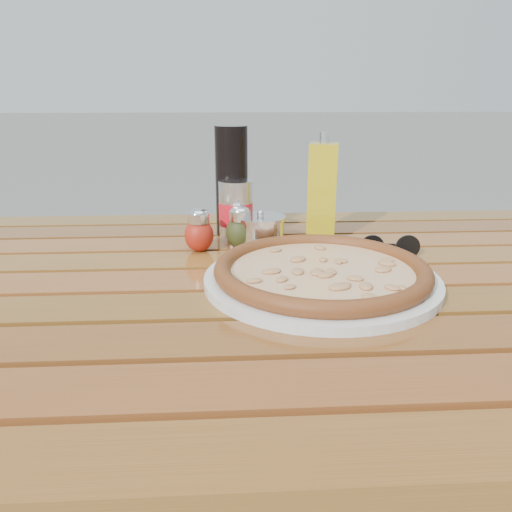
{
  "coord_description": "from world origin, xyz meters",
  "views": [
    {
      "loc": [
        -0.04,
        -0.74,
        1.03
      ],
      "look_at": [
        0.0,
        0.02,
        0.78
      ],
      "focal_mm": 35.0,
      "sensor_mm": 36.0,
      "label": 1
    }
  ],
  "objects": [
    {
      "name": "table",
      "position": [
        0.0,
        -0.0,
        0.67
      ],
      "size": [
        1.4,
        0.9,
        0.75
      ],
      "color": "#391D0D",
      "rests_on": "ground"
    },
    {
      "name": "plate",
      "position": [
        0.1,
        -0.03,
        0.76
      ],
      "size": [
        0.43,
        0.43,
        0.01
      ],
      "primitive_type": "cylinder",
      "rotation": [
        0.0,
        0.0,
        -0.23
      ],
      "color": "silver",
      "rests_on": "table"
    },
    {
      "name": "sunglasses",
      "position": [
        0.25,
        0.1,
        0.77
      ],
      "size": [
        0.11,
        0.03,
        0.04
      ],
      "rotation": [
        0.0,
        0.0,
        -0.06
      ],
      "color": "black",
      "rests_on": "table"
    },
    {
      "name": "dark_bottle",
      "position": [
        -0.04,
        0.27,
        0.86
      ],
      "size": [
        0.09,
        0.09,
        0.22
      ],
      "primitive_type": "cylinder",
      "rotation": [
        0.0,
        0.0,
        0.4
      ],
      "color": "black",
      "rests_on": "table"
    },
    {
      "name": "soda_can",
      "position": [
        -0.03,
        0.22,
        0.81
      ],
      "size": [
        0.08,
        0.08,
        0.12
      ],
      "rotation": [
        0.0,
        0.0,
        0.21
      ],
      "color": "silver",
      "rests_on": "table"
    },
    {
      "name": "olive_oil_cruet",
      "position": [
        0.14,
        0.22,
        0.85
      ],
      "size": [
        0.07,
        0.07,
        0.21
      ],
      "rotation": [
        0.0,
        0.0,
        -0.23
      ],
      "color": "#B19B12",
      "rests_on": "table"
    },
    {
      "name": "pizza",
      "position": [
        0.1,
        -0.03,
        0.77
      ],
      "size": [
        0.44,
        0.44,
        0.03
      ],
      "rotation": [
        0.0,
        0.0,
        -0.46
      ],
      "color": "#FDE2B5",
      "rests_on": "plate"
    },
    {
      "name": "pepper_shaker",
      "position": [
        -0.1,
        0.15,
        0.79
      ],
      "size": [
        0.07,
        0.07,
        0.08
      ],
      "rotation": [
        0.0,
        0.0,
        -0.35
      ],
      "color": "#B22414",
      "rests_on": "table"
    },
    {
      "name": "oregano_shaker",
      "position": [
        -0.02,
        0.17,
        0.79
      ],
      "size": [
        0.07,
        0.07,
        0.08
      ],
      "rotation": [
        0.0,
        0.0,
        -0.27
      ],
      "color": "#353A17",
      "rests_on": "table"
    },
    {
      "name": "parmesan_tin",
      "position": [
        0.02,
        0.17,
        0.78
      ],
      "size": [
        0.11,
        0.11,
        0.07
      ],
      "rotation": [
        0.0,
        0.0,
        0.1
      ],
      "color": "silver",
      "rests_on": "table"
    }
  ]
}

